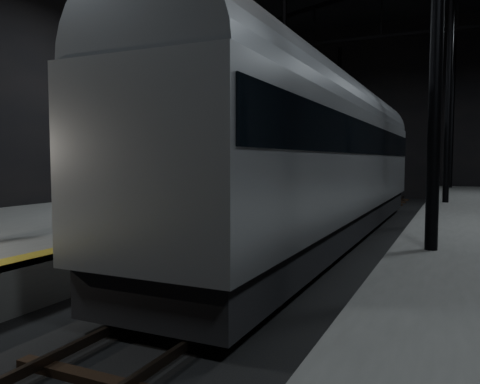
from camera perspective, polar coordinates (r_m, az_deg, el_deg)
The scene contains 5 objects.
ground at distance 15.38m, azimuth 8.52°, elevation -6.89°, with size 44.00×44.00×0.00m, color black.
platform_left at distance 18.82m, azimuth -13.96°, elevation -3.43°, with size 9.00×43.80×1.00m, color #565654.
tactile_strip at distance 16.44m, azimuth -2.38°, elevation -2.60°, with size 0.50×43.80×0.01m, color olive.
track at distance 15.37m, azimuth 8.52°, elevation -6.64°, with size 2.40×43.00×0.24m.
train at distance 16.94m, azimuth 10.47°, elevation 5.19°, with size 3.27×21.89×5.85m.
Camera 1 is at (4.27, -14.49, 2.89)m, focal length 35.00 mm.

